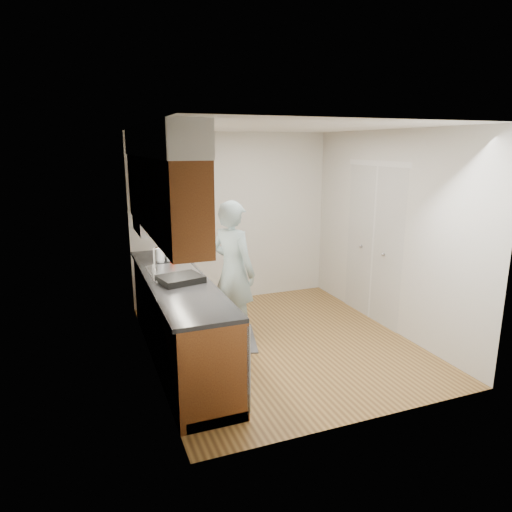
{
  "coord_description": "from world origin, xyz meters",
  "views": [
    {
      "loc": [
        -2.1,
        -4.66,
        2.31
      ],
      "look_at": [
        -0.2,
        0.25,
        1.03
      ],
      "focal_mm": 32.0,
      "sensor_mm": 36.0,
      "label": 1
    }
  ],
  "objects_px": {
    "soap_bottle_c": "(166,252)",
    "soap_bottle_b": "(171,253)",
    "dish_rack": "(181,279)",
    "soap_bottle_a": "(160,251)",
    "soda_can": "(172,258)",
    "person": "(233,262)"
  },
  "relations": [
    {
      "from": "soap_bottle_a",
      "to": "dish_rack",
      "type": "relative_size",
      "value": 0.66
    },
    {
      "from": "soap_bottle_a",
      "to": "soap_bottle_c",
      "type": "distance_m",
      "value": 0.2
    },
    {
      "from": "soap_bottle_a",
      "to": "dish_rack",
      "type": "xyz_separation_m",
      "value": [
        0.05,
        -0.89,
        -0.11
      ]
    },
    {
      "from": "person",
      "to": "soap_bottle_c",
      "type": "distance_m",
      "value": 0.9
    },
    {
      "from": "person",
      "to": "soap_bottle_a",
      "type": "bearing_deg",
      "value": 31.44
    },
    {
      "from": "soap_bottle_c",
      "to": "dish_rack",
      "type": "height_order",
      "value": "soap_bottle_c"
    },
    {
      "from": "soap_bottle_c",
      "to": "dish_rack",
      "type": "relative_size",
      "value": 0.41
    },
    {
      "from": "soda_can",
      "to": "soap_bottle_a",
      "type": "bearing_deg",
      "value": 154.04
    },
    {
      "from": "soap_bottle_a",
      "to": "soap_bottle_b",
      "type": "distance_m",
      "value": 0.14
    },
    {
      "from": "soap_bottle_a",
      "to": "soap_bottle_b",
      "type": "bearing_deg",
      "value": 5.72
    },
    {
      "from": "soap_bottle_c",
      "to": "soap_bottle_a",
      "type": "bearing_deg",
      "value": -122.27
    },
    {
      "from": "person",
      "to": "soap_bottle_c",
      "type": "xyz_separation_m",
      "value": [
        -0.67,
        0.59,
        0.05
      ]
    },
    {
      "from": "soap_bottle_b",
      "to": "soda_can",
      "type": "relative_size",
      "value": 1.69
    },
    {
      "from": "soap_bottle_c",
      "to": "soap_bottle_b",
      "type": "bearing_deg",
      "value": -75.95
    },
    {
      "from": "soap_bottle_a",
      "to": "dish_rack",
      "type": "height_order",
      "value": "soap_bottle_a"
    },
    {
      "from": "soap_bottle_b",
      "to": "dish_rack",
      "type": "bearing_deg",
      "value": -95.33
    },
    {
      "from": "soap_bottle_a",
      "to": "dish_rack",
      "type": "distance_m",
      "value": 0.89
    },
    {
      "from": "person",
      "to": "soap_bottle_a",
      "type": "relative_size",
      "value": 6.92
    },
    {
      "from": "person",
      "to": "soap_bottle_b",
      "type": "distance_m",
      "value": 0.78
    },
    {
      "from": "person",
      "to": "soap_bottle_c",
      "type": "bearing_deg",
      "value": 19.24
    },
    {
      "from": "soap_bottle_a",
      "to": "soap_bottle_b",
      "type": "xyz_separation_m",
      "value": [
        0.14,
        0.01,
        -0.04
      ]
    },
    {
      "from": "soap_bottle_c",
      "to": "person",
      "type": "bearing_deg",
      "value": -41.25
    }
  ]
}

